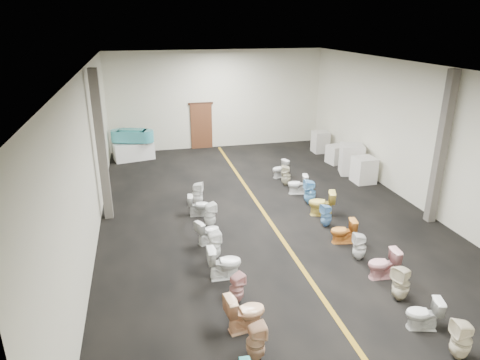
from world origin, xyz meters
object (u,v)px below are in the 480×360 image
(toilet_left_6, at_px, (208,231))
(toilet_right_11, at_px, (280,169))
(toilet_left_2, at_px, (245,312))
(toilet_left_4, at_px, (224,262))
(toilet_left_3, at_px, (237,288))
(toilet_right_7, at_px, (322,203))
(toilet_left_9, at_px, (197,194))
(appliance_crate_c, at_px, (336,154))
(toilet_right_6, at_px, (326,216))
(toilet_right_5, at_px, (343,231))
(bathtub, at_px, (132,135))
(toilet_right_9, at_px, (297,184))
(appliance_crate_d, at_px, (320,142))
(display_table, at_px, (134,151))
(toilet_right_2, at_px, (401,283))
(toilet_left_5, at_px, (214,246))
(toilet_left_7, at_px, (210,215))
(toilet_right_0, at_px, (461,340))
(appliance_crate_b, at_px, (351,159))
(toilet_left_8, at_px, (199,205))
(toilet_left_1, at_px, (256,342))
(toilet_right_10, at_px, (286,175))
(toilet_right_4, at_px, (359,247))
(toilet_right_1, at_px, (423,314))
(toilet_right_3, at_px, (383,264))
(appliance_crate_a, at_px, (364,170))

(toilet_left_6, xyz_separation_m, toilet_right_11, (3.56, 4.51, -0.01))
(toilet_left_2, distance_m, toilet_left_4, 1.87)
(toilet_left_3, relative_size, toilet_right_7, 0.85)
(toilet_left_9, bearing_deg, appliance_crate_c, -46.20)
(toilet_right_7, bearing_deg, toilet_left_4, -33.55)
(toilet_left_2, bearing_deg, toilet_right_6, -49.90)
(toilet_right_11, bearing_deg, toilet_right_5, -19.57)
(bathtub, relative_size, toilet_right_9, 2.58)
(appliance_crate_d, relative_size, toilet_right_5, 1.39)
(display_table, xyz_separation_m, toilet_right_2, (5.57, -11.67, 0.04))
(toilet_right_6, bearing_deg, toilet_right_9, 171.44)
(toilet_left_4, distance_m, toilet_left_9, 4.37)
(toilet_left_5, height_order, toilet_left_6, toilet_left_5)
(toilet_left_7, xyz_separation_m, toilet_right_0, (3.48, -6.20, 0.02))
(toilet_left_4, bearing_deg, toilet_left_7, -1.17)
(toilet_left_2, xyz_separation_m, toilet_right_11, (3.43, 8.15, -0.07))
(appliance_crate_b, bearing_deg, toilet_left_5, -141.20)
(toilet_left_8, bearing_deg, toilet_right_2, -138.00)
(toilet_right_5, bearing_deg, toilet_left_1, -34.16)
(bathtub, distance_m, toilet_left_4, 10.18)
(toilet_right_10, bearing_deg, toilet_right_7, 26.17)
(toilet_right_4, bearing_deg, appliance_crate_c, 168.25)
(toilet_left_7, xyz_separation_m, toilet_right_6, (3.33, -0.76, -0.03))
(toilet_right_5, xyz_separation_m, toilet_right_6, (-0.03, 1.03, 0.00))
(toilet_left_7, height_order, toilet_right_6, toilet_left_7)
(bathtub, relative_size, toilet_left_8, 2.65)
(appliance_crate_d, distance_m, toilet_right_1, 12.09)
(toilet_left_3, height_order, toilet_right_3, toilet_right_3)
(toilet_left_2, height_order, toilet_right_5, toilet_left_2)
(toilet_left_6, distance_m, toilet_right_10, 5.07)
(toilet_right_9, distance_m, toilet_right_10, 0.89)
(toilet_left_1, distance_m, toilet_left_8, 6.25)
(toilet_left_4, distance_m, toilet_right_0, 5.02)
(appliance_crate_d, height_order, toilet_right_3, appliance_crate_d)
(toilet_right_3, relative_size, toilet_right_4, 1.01)
(toilet_left_7, bearing_deg, appliance_crate_b, -76.14)
(appliance_crate_b, bearing_deg, toilet_left_9, -165.14)
(toilet_left_7, height_order, toilet_left_9, toilet_left_9)
(toilet_left_2, distance_m, toilet_right_0, 3.91)
(toilet_left_1, height_order, toilet_left_4, toilet_left_4)
(toilet_right_0, bearing_deg, toilet_right_1, -162.34)
(toilet_left_5, distance_m, toilet_right_9, 5.14)
(display_table, xyz_separation_m, appliance_crate_a, (8.36, -4.91, 0.11))
(toilet_right_0, distance_m, toilet_right_2, 1.79)
(toilet_left_8, xyz_separation_m, toilet_right_5, (3.57, -2.64, 0.00))
(toilet_left_1, height_order, toilet_left_2, toilet_left_2)
(toilet_right_9, bearing_deg, toilet_right_4, 11.39)
(appliance_crate_c, bearing_deg, toilet_left_6, -138.84)
(toilet_left_3, relative_size, toilet_right_4, 0.94)
(toilet_left_1, relative_size, toilet_left_6, 1.11)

